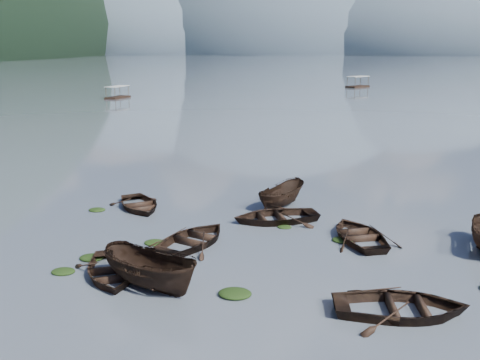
# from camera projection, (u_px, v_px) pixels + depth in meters

# --- Properties ---
(ground_plane) EXTENTS (2400.00, 2400.00, 0.00)m
(ground_plane) POSITION_uv_depth(u_px,v_px,m) (197.00, 307.00, 20.20)
(ground_plane) COLOR #4E5762
(haze_mtn_a) EXTENTS (520.00, 520.00, 280.00)m
(haze_mtn_a) POSITION_uv_depth(u_px,v_px,m) (160.00, 53.00, 919.69)
(haze_mtn_a) COLOR #475666
(haze_mtn_a) RESTS_ON ground
(haze_mtn_b) EXTENTS (520.00, 520.00, 340.00)m
(haze_mtn_b) POSITION_uv_depth(u_px,v_px,m) (276.00, 53.00, 893.45)
(haze_mtn_b) COLOR #475666
(haze_mtn_b) RESTS_ON ground
(haze_mtn_c) EXTENTS (520.00, 520.00, 260.00)m
(haze_mtn_c) POSITION_uv_depth(u_px,v_px,m) (399.00, 53.00, 867.22)
(haze_mtn_c) COLOR #475666
(haze_mtn_c) RESTS_ON ground
(rowboat_0) EXTENTS (4.72, 5.37, 0.92)m
(rowboat_0) POSITION_uv_depth(u_px,v_px,m) (112.00, 276.00, 22.94)
(rowboat_0) COLOR black
(rowboat_0) RESTS_ON ground
(rowboat_1) EXTENTS (5.01, 5.67, 0.97)m
(rowboat_1) POSITION_uv_depth(u_px,v_px,m) (194.00, 244.00, 26.67)
(rowboat_1) COLOR black
(rowboat_1) RESTS_ON ground
(rowboat_2) EXTENTS (5.17, 3.95, 1.89)m
(rowboat_2) POSITION_uv_depth(u_px,v_px,m) (151.00, 288.00, 21.81)
(rowboat_2) COLOR black
(rowboat_2) RESTS_ON ground
(rowboat_3) EXTENTS (4.58, 5.42, 0.96)m
(rowboat_3) POSITION_uv_depth(u_px,v_px,m) (359.00, 240.00, 27.28)
(rowboat_3) COLOR black
(rowboat_3) RESTS_ON ground
(rowboat_4) EXTENTS (5.22, 3.91, 1.03)m
(rowboat_4) POSITION_uv_depth(u_px,v_px,m) (401.00, 314.00, 19.64)
(rowboat_4) COLOR black
(rowboat_4) RESTS_ON ground
(rowboat_6) EXTENTS (5.02, 5.40, 0.91)m
(rowboat_6) POSITION_uv_depth(u_px,v_px,m) (139.00, 208.00, 32.57)
(rowboat_6) COLOR black
(rowboat_6) RESTS_ON ground
(rowboat_7) EXTENTS (5.79, 5.00, 1.01)m
(rowboat_7) POSITION_uv_depth(u_px,v_px,m) (275.00, 221.00, 30.17)
(rowboat_7) COLOR black
(rowboat_7) RESTS_ON ground
(rowboat_8) EXTENTS (3.50, 4.46, 1.64)m
(rowboat_8) POSITION_uv_depth(u_px,v_px,m) (281.00, 206.00, 33.07)
(rowboat_8) COLOR black
(rowboat_8) RESTS_ON ground
(weed_clump_0) EXTENTS (1.13, 0.93, 0.25)m
(weed_clump_0) POSITION_uv_depth(u_px,v_px,m) (92.00, 259.00, 24.80)
(weed_clump_0) COLOR black
(weed_clump_0) RESTS_ON ground
(weed_clump_1) EXTENTS (1.05, 0.84, 0.23)m
(weed_clump_1) POSITION_uv_depth(u_px,v_px,m) (63.00, 273.00, 23.28)
(weed_clump_1) COLOR black
(weed_clump_1) RESTS_ON ground
(weed_clump_2) EXTENTS (1.34, 1.07, 0.29)m
(weed_clump_2) POSITION_uv_depth(u_px,v_px,m) (235.00, 295.00, 21.14)
(weed_clump_2) COLOR black
(weed_clump_2) RESTS_ON ground
(weed_clump_3) EXTENTS (0.78, 0.66, 0.17)m
(weed_clump_3) POSITION_uv_depth(u_px,v_px,m) (284.00, 228.00, 29.10)
(weed_clump_3) COLOR black
(weed_clump_3) RESTS_ON ground
(weed_clump_5) EXTENTS (1.02, 0.82, 0.22)m
(weed_clump_5) POSITION_uv_depth(u_px,v_px,m) (97.00, 211.00, 32.12)
(weed_clump_5) COLOR black
(weed_clump_5) RESTS_ON ground
(weed_clump_6) EXTENTS (1.10, 0.91, 0.23)m
(weed_clump_6) POSITION_uv_depth(u_px,v_px,m) (155.00, 244.00, 26.72)
(weed_clump_6) COLOR black
(weed_clump_6) RESTS_ON ground
(weed_clump_7) EXTENTS (1.09, 0.87, 0.24)m
(weed_clump_7) POSITION_uv_depth(u_px,v_px,m) (343.00, 241.00, 27.07)
(weed_clump_7) COLOR black
(weed_clump_7) RESTS_ON ground
(pontoon_left) EXTENTS (3.44, 6.16, 2.23)m
(pontoon_left) POSITION_uv_depth(u_px,v_px,m) (118.00, 98.00, 103.04)
(pontoon_left) COLOR black
(pontoon_left) RESTS_ON ground
(pontoon_centre) EXTENTS (6.30, 7.07, 2.58)m
(pontoon_centre) POSITION_uv_depth(u_px,v_px,m) (358.00, 87.00, 131.28)
(pontoon_centre) COLOR black
(pontoon_centre) RESTS_ON ground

